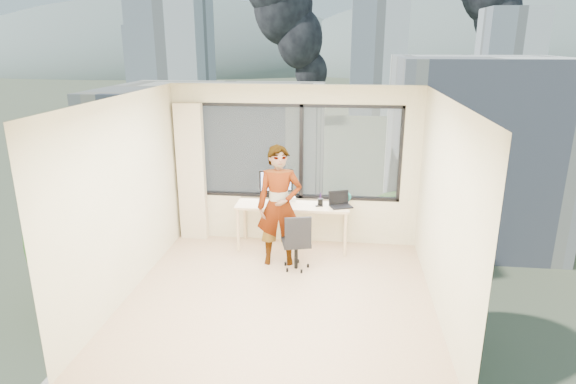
# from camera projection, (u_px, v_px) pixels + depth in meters

# --- Properties ---
(floor) EXTENTS (4.00, 4.00, 0.01)m
(floor) POSITION_uv_depth(u_px,v_px,m) (279.00, 297.00, 6.43)
(floor) COLOR tan
(floor) RESTS_ON ground
(ceiling) EXTENTS (4.00, 4.00, 0.01)m
(ceiling) POSITION_uv_depth(u_px,v_px,m) (278.00, 98.00, 5.66)
(ceiling) COLOR white
(ceiling) RESTS_ON ground
(wall_front) EXTENTS (4.00, 0.01, 2.60)m
(wall_front) POSITION_uv_depth(u_px,v_px,m) (247.00, 279.00, 4.15)
(wall_front) COLOR beige
(wall_front) RESTS_ON ground
(wall_left) EXTENTS (0.01, 4.00, 2.60)m
(wall_left) POSITION_uv_depth(u_px,v_px,m) (125.00, 198.00, 6.27)
(wall_left) COLOR beige
(wall_left) RESTS_ON ground
(wall_right) EXTENTS (0.01, 4.00, 2.60)m
(wall_right) POSITION_uv_depth(u_px,v_px,m) (444.00, 210.00, 5.82)
(wall_right) COLOR beige
(wall_right) RESTS_ON ground
(window_wall) EXTENTS (3.30, 0.16, 1.55)m
(window_wall) POSITION_uv_depth(u_px,v_px,m) (298.00, 152.00, 7.87)
(window_wall) COLOR black
(window_wall) RESTS_ON ground
(curtain) EXTENTS (0.45, 0.14, 2.30)m
(curtain) POSITION_uv_depth(u_px,v_px,m) (191.00, 173.00, 8.07)
(curtain) COLOR beige
(curtain) RESTS_ON floor
(desk) EXTENTS (1.80, 0.60, 0.75)m
(desk) POSITION_uv_depth(u_px,v_px,m) (293.00, 226.00, 7.89)
(desk) COLOR beige
(desk) RESTS_ON floor
(chair) EXTENTS (0.55, 0.55, 0.89)m
(chair) POSITION_uv_depth(u_px,v_px,m) (296.00, 241.00, 7.13)
(chair) COLOR black
(chair) RESTS_ON floor
(person) EXTENTS (0.71, 0.51, 1.82)m
(person) POSITION_uv_depth(u_px,v_px,m) (279.00, 206.00, 7.19)
(person) COLOR #2D2D33
(person) RESTS_ON floor
(monitor) EXTENTS (0.55, 0.24, 0.54)m
(monitor) POSITION_uv_depth(u_px,v_px,m) (276.00, 185.00, 7.82)
(monitor) COLOR black
(monitor) RESTS_ON desk
(game_console) EXTENTS (0.33, 0.30, 0.07)m
(game_console) POSITION_uv_depth(u_px,v_px,m) (286.00, 198.00, 7.96)
(game_console) COLOR white
(game_console) RESTS_ON desk
(laptop) EXTENTS (0.43, 0.45, 0.21)m
(laptop) POSITION_uv_depth(u_px,v_px,m) (341.00, 200.00, 7.60)
(laptop) COLOR black
(laptop) RESTS_ON desk
(cellphone) EXTENTS (0.13, 0.08, 0.01)m
(cellphone) POSITION_uv_depth(u_px,v_px,m) (319.00, 206.00, 7.66)
(cellphone) COLOR black
(cellphone) RESTS_ON desk
(pen_cup) EXTENTS (0.10, 0.10, 0.11)m
(pen_cup) POSITION_uv_depth(u_px,v_px,m) (320.00, 202.00, 7.71)
(pen_cup) COLOR black
(pen_cup) RESTS_ON desk
(handbag) EXTENTS (0.28, 0.20, 0.19)m
(handbag) POSITION_uv_depth(u_px,v_px,m) (343.00, 197.00, 7.81)
(handbag) COLOR #0C4A42
(handbag) RESTS_ON desk
(exterior_ground) EXTENTS (400.00, 400.00, 0.04)m
(exterior_ground) POSITION_uv_depth(u_px,v_px,m) (343.00, 112.00, 124.39)
(exterior_ground) COLOR #515B3D
(exterior_ground) RESTS_ON ground
(near_bldg_a) EXTENTS (16.00, 12.00, 14.00)m
(near_bldg_a) POSITION_uv_depth(u_px,v_px,m) (217.00, 178.00, 37.97)
(near_bldg_a) COLOR beige
(near_bldg_a) RESTS_ON exterior_ground
(near_bldg_b) EXTENTS (14.00, 13.00, 16.00)m
(near_bldg_b) POSITION_uv_depth(u_px,v_px,m) (472.00, 151.00, 42.90)
(near_bldg_b) COLOR white
(near_bldg_b) RESTS_ON exterior_ground
(far_tower_a) EXTENTS (14.00, 14.00, 28.00)m
(far_tower_a) POSITION_uv_depth(u_px,v_px,m) (174.00, 58.00, 100.47)
(far_tower_a) COLOR silver
(far_tower_a) RESTS_ON exterior_ground
(far_tower_b) EXTENTS (13.00, 13.00, 30.00)m
(far_tower_b) POSITION_uv_depth(u_px,v_px,m) (378.00, 51.00, 119.04)
(far_tower_b) COLOR silver
(far_tower_b) RESTS_ON exterior_ground
(far_tower_c) EXTENTS (15.00, 15.00, 26.00)m
(far_tower_c) POSITION_uv_depth(u_px,v_px,m) (509.00, 57.00, 134.44)
(far_tower_c) COLOR silver
(far_tower_c) RESTS_ON exterior_ground
(far_tower_d) EXTENTS (16.00, 14.00, 22.00)m
(far_tower_d) POSITION_uv_depth(u_px,v_px,m) (157.00, 62.00, 156.33)
(far_tower_d) COLOR silver
(far_tower_d) RESTS_ON exterior_ground
(hill_a) EXTENTS (288.00, 216.00, 90.00)m
(hill_a) POSITION_uv_depth(u_px,v_px,m) (167.00, 68.00, 327.56)
(hill_a) COLOR slate
(hill_a) RESTS_ON exterior_ground
(hill_b) EXTENTS (300.00, 220.00, 96.00)m
(hill_b) POSITION_uv_depth(u_px,v_px,m) (508.00, 70.00, 302.81)
(hill_b) COLOR slate
(hill_b) RESTS_ON exterior_ground
(tree_a) EXTENTS (7.00, 7.00, 8.00)m
(tree_a) POSITION_uv_depth(u_px,v_px,m) (85.00, 251.00, 32.06)
(tree_a) COLOR #27551C
(tree_a) RESTS_ON exterior_ground
(tree_b) EXTENTS (7.60, 7.60, 9.00)m
(tree_b) POSITION_uv_depth(u_px,v_px,m) (400.00, 292.00, 25.87)
(tree_b) COLOR #27551C
(tree_b) RESTS_ON exterior_ground
(tree_c) EXTENTS (8.40, 8.40, 10.00)m
(tree_c) POSITION_uv_depth(u_px,v_px,m) (576.00, 181.00, 44.56)
(tree_c) COLOR #27551C
(tree_c) RESTS_ON exterior_ground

